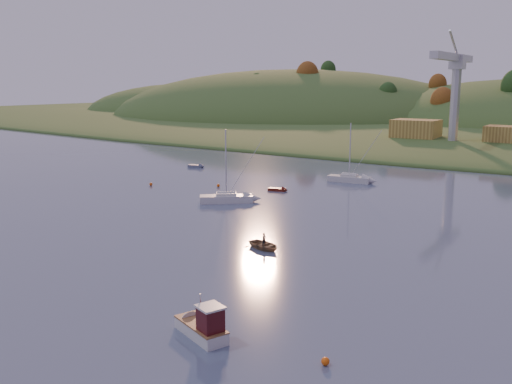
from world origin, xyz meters
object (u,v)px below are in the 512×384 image
Objects in this scene: canoe at (264,245)px; red_tender at (281,190)px; grey_dinghy at (199,166)px; sailboat_far at (349,178)px; sailboat_near at (226,198)px; fishing_boat at (198,324)px.

canoe reaches higher than red_tender.
sailboat_far is at bearing -12.53° from grey_dinghy.
sailboat_near reaches higher than grey_dinghy.
grey_dinghy is at bearing 141.02° from red_tender.
sailboat_far is 2.75× the size of grey_dinghy.
sailboat_far is at bearing 30.51° from canoe.
fishing_boat reaches higher than red_tender.
sailboat_near is 11.49m from red_tender.
sailboat_near is at bearing -34.54° from fishing_boat.
canoe is (16.67, -15.74, -0.27)m from sailboat_near.
fishing_boat reaches higher than canoe.
fishing_boat is 41.94m from sailboat_near.
grey_dinghy is (-48.29, 57.70, -0.48)m from fishing_boat.
sailboat_near is 22.93m from canoe.
red_tender is (-22.10, 45.81, -0.51)m from fishing_boat.
red_tender is at bearing -39.56° from grey_dinghy.
red_tender is at bearing 41.35° from sailboat_near.
grey_dinghy is (-26.19, 11.89, 0.04)m from red_tender.
sailboat_far reaches higher than grey_dinghy.
fishing_boat is 0.56× the size of sailboat_far.
sailboat_near is at bearing 63.59° from canoe.
grey_dinghy reaches higher than red_tender.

